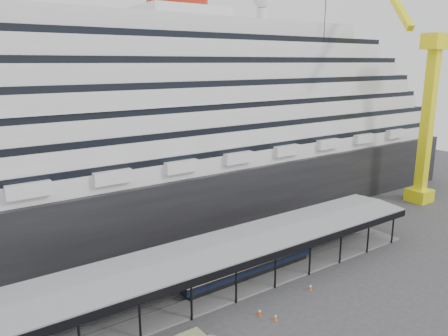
{
  "coord_description": "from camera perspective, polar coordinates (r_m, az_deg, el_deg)",
  "views": [
    {
      "loc": [
        -29.25,
        -34.2,
        26.27
      ],
      "look_at": [
        0.45,
        8.0,
        13.68
      ],
      "focal_mm": 35.0,
      "sensor_mm": 36.0,
      "label": 1
    }
  ],
  "objects": [
    {
      "name": "crane_yellow",
      "position": [
        88.69,
        24.7,
        8.4
      ],
      "size": [
        23.83,
        18.78,
        47.6
      ],
      "color": "yellow",
      "rests_on": "ground"
    },
    {
      "name": "cruise_ship",
      "position": [
        72.83,
        -11.29,
        7.21
      ],
      "size": [
        130.0,
        30.0,
        43.9
      ],
      "color": "black",
      "rests_on": "ground"
    },
    {
      "name": "traffic_cone_mid",
      "position": [
        48.38,
        6.75,
        -18.75
      ],
      "size": [
        0.42,
        0.42,
        0.76
      ],
      "rotation": [
        0.0,
        0.0,
        0.07
      ],
      "color": "#DF590C",
      "rests_on": "ground"
    },
    {
      "name": "traffic_cone_left",
      "position": [
        48.95,
        4.68,
        -18.23
      ],
      "size": [
        0.46,
        0.46,
        0.83
      ],
      "rotation": [
        0.0,
        0.0,
        -0.08
      ],
      "color": "red",
      "rests_on": "ground"
    },
    {
      "name": "traffic_cone_right",
      "position": [
        54.42,
        11.21,
        -14.98
      ],
      "size": [
        0.5,
        0.5,
        0.77
      ],
      "rotation": [
        0.0,
        0.0,
        -0.33
      ],
      "color": "#D4550B",
      "rests_on": "ground"
    },
    {
      "name": "ground",
      "position": [
        52.11,
        4.87,
        -16.62
      ],
      "size": [
        200.0,
        200.0,
        0.0
      ],
      "primitive_type": "plane",
      "color": "#353537",
      "rests_on": "ground"
    },
    {
      "name": "pullman_carriage",
      "position": [
        55.6,
        3.23,
        -11.8
      ],
      "size": [
        19.45,
        2.77,
        19.07
      ],
      "rotation": [
        0.0,
        0.0,
        0.01
      ],
      "color": "black",
      "rests_on": "ground"
    },
    {
      "name": "platform_canopy",
      "position": [
        54.44,
        1.46,
        -12.34
      ],
      "size": [
        56.0,
        9.18,
        5.3
      ],
      "color": "slate",
      "rests_on": "ground"
    }
  ]
}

